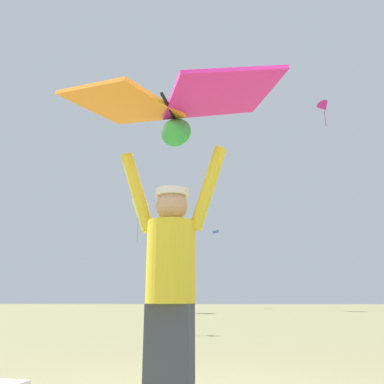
{
  "coord_description": "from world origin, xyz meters",
  "views": [
    {
      "loc": [
        0.25,
        -2.93,
        0.85
      ],
      "look_at": [
        -0.1,
        1.6,
        2.12
      ],
      "focal_mm": 35.85,
      "sensor_mm": 36.0,
      "label": 1
    }
  ],
  "objects_px": {
    "distant_kite_purple_mid_left": "(181,96)",
    "distant_kite_blue_low_left": "(216,231)",
    "distant_kite_white_far_center": "(138,209)",
    "distant_kite_magenta_overhead_distant": "(324,107)",
    "marker_flag": "(168,261)",
    "kite_flyer_person": "(171,286)",
    "held_stunt_kite": "(171,107)"
  },
  "relations": [
    {
      "from": "distant_kite_white_far_center",
      "to": "distant_kite_purple_mid_left",
      "type": "distance_m",
      "value": 15.83
    },
    {
      "from": "distant_kite_purple_mid_left",
      "to": "distant_kite_blue_low_left",
      "type": "bearing_deg",
      "value": 43.36
    },
    {
      "from": "held_stunt_kite",
      "to": "distant_kite_white_far_center",
      "type": "relative_size",
      "value": 0.56
    },
    {
      "from": "distant_kite_white_far_center",
      "to": "marker_flag",
      "type": "distance_m",
      "value": 16.64
    },
    {
      "from": "distant_kite_purple_mid_left",
      "to": "distant_kite_magenta_overhead_distant",
      "type": "bearing_deg",
      "value": 14.87
    },
    {
      "from": "kite_flyer_person",
      "to": "distant_kite_purple_mid_left",
      "type": "xyz_separation_m",
      "value": [
        -3.4,
        31.12,
        19.24
      ]
    },
    {
      "from": "held_stunt_kite",
      "to": "distant_kite_white_far_center",
      "type": "xyz_separation_m",
      "value": [
        -5.35,
        22.89,
        4.59
      ]
    },
    {
      "from": "held_stunt_kite",
      "to": "distant_kite_blue_low_left",
      "type": "relative_size",
      "value": 2.07
    },
    {
      "from": "kite_flyer_person",
      "to": "marker_flag",
      "type": "height_order",
      "value": "marker_flag"
    },
    {
      "from": "held_stunt_kite",
      "to": "kite_flyer_person",
      "type": "bearing_deg",
      "value": 83.26
    },
    {
      "from": "distant_kite_purple_mid_left",
      "to": "distant_kite_magenta_overhead_distant",
      "type": "height_order",
      "value": "distant_kite_magenta_overhead_distant"
    },
    {
      "from": "distant_kite_purple_mid_left",
      "to": "distant_kite_magenta_overhead_distant",
      "type": "distance_m",
      "value": 15.4
    },
    {
      "from": "held_stunt_kite",
      "to": "distant_kite_magenta_overhead_distant",
      "type": "relative_size",
      "value": 0.59
    },
    {
      "from": "distant_kite_blue_low_left",
      "to": "distant_kite_magenta_overhead_distant",
      "type": "relative_size",
      "value": 0.28
    },
    {
      "from": "kite_flyer_person",
      "to": "distant_kite_magenta_overhead_distant",
      "type": "xyz_separation_m",
      "value": [
        11.49,
        35.07,
        19.51
      ]
    },
    {
      "from": "kite_flyer_person",
      "to": "distant_kite_white_far_center",
      "type": "bearing_deg",
      "value": 103.21
    },
    {
      "from": "distant_kite_white_far_center",
      "to": "distant_kite_purple_mid_left",
      "type": "xyz_separation_m",
      "value": [
        1.96,
        8.3,
        13.33
      ]
    },
    {
      "from": "kite_flyer_person",
      "to": "distant_kite_purple_mid_left",
      "type": "bearing_deg",
      "value": 96.24
    },
    {
      "from": "distant_kite_white_far_center",
      "to": "marker_flag",
      "type": "xyz_separation_m",
      "value": [
        4.27,
        -15.27,
        -5.03
      ]
    },
    {
      "from": "distant_kite_purple_mid_left",
      "to": "distant_kite_magenta_overhead_distant",
      "type": "relative_size",
      "value": 0.41
    },
    {
      "from": "kite_flyer_person",
      "to": "distant_kite_purple_mid_left",
      "type": "distance_m",
      "value": 36.74
    },
    {
      "from": "distant_kite_blue_low_left",
      "to": "marker_flag",
      "type": "bearing_deg",
      "value": -91.84
    },
    {
      "from": "distant_kite_magenta_overhead_distant",
      "to": "marker_flag",
      "type": "bearing_deg",
      "value": -114.54
    },
    {
      "from": "kite_flyer_person",
      "to": "held_stunt_kite",
      "type": "relative_size",
      "value": 1.11
    },
    {
      "from": "distant_kite_blue_low_left",
      "to": "distant_kite_purple_mid_left",
      "type": "xyz_separation_m",
      "value": [
        -3.17,
        -2.99,
        13.07
      ]
    },
    {
      "from": "held_stunt_kite",
      "to": "distant_kite_white_far_center",
      "type": "height_order",
      "value": "distant_kite_white_far_center"
    },
    {
      "from": "distant_kite_purple_mid_left",
      "to": "marker_flag",
      "type": "distance_m",
      "value": 29.97
    },
    {
      "from": "held_stunt_kite",
      "to": "marker_flag",
      "type": "relative_size",
      "value": 0.83
    },
    {
      "from": "distant_kite_purple_mid_left",
      "to": "marker_flag",
      "type": "relative_size",
      "value": 0.57
    },
    {
      "from": "distant_kite_blue_low_left",
      "to": "distant_kite_magenta_overhead_distant",
      "type": "distance_m",
      "value": 17.78
    },
    {
      "from": "distant_kite_blue_low_left",
      "to": "marker_flag",
      "type": "distance_m",
      "value": 27.1
    },
    {
      "from": "distant_kite_white_far_center",
      "to": "marker_flag",
      "type": "bearing_deg",
      "value": -74.38
    }
  ]
}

